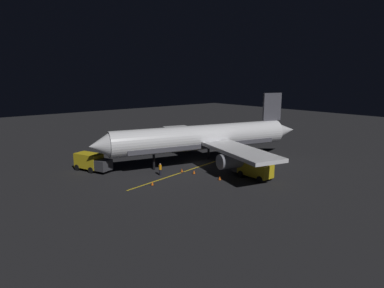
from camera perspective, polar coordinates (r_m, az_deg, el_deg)
ground_plane at (r=52.54m, az=1.67°, el=-3.57°), size 180.00×180.00×0.20m
apron_guide_stripe at (r=48.94m, az=-0.69°, el=-4.58°), size 4.33×22.83×0.01m
airliner at (r=51.86m, az=2.26°, el=1.01°), size 31.38×35.23×10.94m
baggage_truck at (r=50.59m, az=-16.98°, el=-3.04°), size 6.26×3.94×2.54m
catering_truck at (r=45.98m, az=10.25°, el=-4.29°), size 6.59×2.38×2.22m
ground_crew_worker at (r=46.42m, az=-5.52°, el=-4.39°), size 0.40×0.40×1.74m
traffic_cone_near_left at (r=47.99m, az=-1.76°, el=-4.60°), size 0.50×0.50×0.55m
traffic_cone_near_right at (r=42.59m, az=-6.89°, el=-6.79°), size 0.50×0.50×0.55m
traffic_cone_under_wing at (r=44.50m, az=4.82°, el=-5.94°), size 0.50×0.50×0.55m
traffic_cone_far at (r=47.13m, az=0.36°, el=-4.90°), size 0.50×0.50×0.55m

